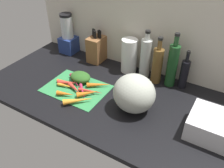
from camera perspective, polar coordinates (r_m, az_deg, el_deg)
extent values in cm
cube|color=black|center=(150.25, 0.35, -2.94)|extent=(170.00, 80.00, 3.00)
cube|color=beige|center=(164.17, 7.38, 13.10)|extent=(170.00, 3.00, 60.00)
cube|color=#338C4C|center=(155.51, -8.56, -1.00)|extent=(39.92, 29.36, 0.80)
cone|color=orange|center=(160.03, -11.12, 0.55)|extent=(11.83, 5.46, 2.29)
cone|color=orange|center=(142.08, -8.14, -3.90)|extent=(15.48, 14.73, 3.56)
cone|color=orange|center=(148.86, -11.15, -2.32)|extent=(11.16, 6.45, 2.95)
cone|color=#B2264C|center=(159.49, -8.93, 0.78)|extent=(14.63, 11.13, 2.70)
cone|color=orange|center=(156.09, -10.91, -0.45)|extent=(12.44, 4.32, 2.17)
cone|color=red|center=(149.31, -5.14, -1.73)|extent=(16.21, 6.39, 2.21)
cone|color=#B2264C|center=(149.88, -7.09, -1.72)|extent=(11.85, 11.48, 2.23)
cone|color=orange|center=(147.04, -5.84, -2.18)|extent=(11.91, 12.45, 3.33)
cone|color=red|center=(158.03, -10.73, 0.35)|extent=(12.38, 8.23, 3.40)
cone|color=red|center=(152.17, -8.94, -1.06)|extent=(13.49, 7.76, 3.03)
cone|color=orange|center=(153.88, -3.19, -0.17)|extent=(14.70, 10.91, 3.00)
ellipsoid|color=#2D6023|center=(159.64, -7.60, 1.69)|extent=(14.35, 11.04, 6.07)
ellipsoid|color=#B2B7A8|center=(132.45, 5.33, -2.27)|extent=(24.09, 22.15, 22.32)
cube|color=brown|center=(180.53, -3.74, 8.33)|extent=(10.37, 13.60, 19.07)
cylinder|color=black|center=(177.80, -4.49, 12.23)|extent=(1.82, 1.82, 5.50)
cylinder|color=black|center=(176.59, -4.30, 12.07)|extent=(1.95, 1.95, 5.50)
cylinder|color=black|center=(174.88, -4.23, 11.83)|extent=(1.92, 1.92, 5.50)
cylinder|color=black|center=(173.64, -4.05, 11.65)|extent=(1.66, 1.66, 5.50)
cylinder|color=black|center=(175.27, -3.16, 11.93)|extent=(2.17, 2.17, 5.50)
cylinder|color=black|center=(174.19, -2.93, 11.78)|extent=(2.02, 2.02, 5.50)
cube|color=navy|center=(197.61, -10.30, 9.30)|extent=(12.28, 12.28, 12.58)
cylinder|color=silver|center=(191.59, -10.78, 13.29)|extent=(9.21, 9.21, 17.25)
cylinder|color=black|center=(188.26, -11.11, 15.97)|extent=(9.40, 9.40, 1.80)
cylinder|color=white|center=(166.22, 4.13, 6.79)|extent=(10.92, 10.92, 24.40)
cylinder|color=silver|center=(161.23, 8.02, 6.06)|extent=(7.20, 7.20, 26.99)
cylinder|color=silver|center=(154.07, 8.51, 11.21)|extent=(3.00, 3.00, 4.86)
cylinder|color=black|center=(152.78, 8.62, 12.31)|extent=(3.45, 3.45, 1.60)
cylinder|color=brown|center=(157.07, 10.75, 4.26)|extent=(6.81, 6.81, 23.96)
cylinder|color=brown|center=(149.84, 11.40, 9.24)|extent=(2.76, 2.76, 6.56)
cylinder|color=black|center=(148.12, 11.58, 10.65)|extent=(3.17, 3.17, 1.60)
cylinder|color=#19421E|center=(155.05, 14.23, 4.20)|extent=(6.75, 6.75, 28.13)
cylinder|color=#19421E|center=(147.06, 15.21, 9.96)|extent=(2.84, 2.84, 6.55)
cylinder|color=black|center=(145.42, 15.46, 11.40)|extent=(3.26, 3.26, 1.60)
cylinder|color=black|center=(157.33, 16.90, 2.22)|extent=(5.45, 5.45, 18.95)
cylinder|color=black|center=(151.24, 17.69, 6.09)|extent=(2.05, 2.05, 5.55)
cylinder|color=black|center=(149.60, 17.93, 7.27)|extent=(2.35, 2.35, 1.60)
cube|color=silver|center=(130.89, 24.08, -9.62)|extent=(28.64, 21.83, 11.59)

